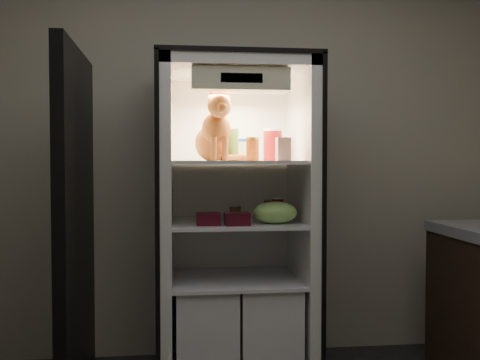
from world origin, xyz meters
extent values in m
plane|color=#B4AB96|center=(0.00, 1.80, 1.35)|extent=(3.60, 0.00, 3.60)
cube|color=white|center=(0.00, 1.67, 0.93)|extent=(0.85, 0.06, 1.85)
cube|color=white|center=(-0.40, 1.35, 0.93)|extent=(0.06, 0.70, 1.85)
cube|color=white|center=(0.40, 1.35, 0.93)|extent=(0.06, 0.70, 1.85)
cube|color=white|center=(0.00, 1.35, 1.82)|extent=(0.85, 0.70, 0.06)
cube|color=black|center=(-0.44, 1.35, 0.93)|extent=(0.02, 0.72, 1.87)
cube|color=black|center=(0.44, 1.35, 0.93)|extent=(0.02, 0.72, 1.87)
cube|color=black|center=(0.00, 1.35, 1.86)|extent=(0.90, 0.72, 0.02)
cube|color=white|center=(0.00, 1.32, 1.28)|extent=(0.73, 0.62, 0.02)
cube|color=white|center=(0.00, 1.32, 0.93)|extent=(0.73, 0.62, 0.02)
cube|color=white|center=(-0.18, 1.32, 0.35)|extent=(0.34, 0.58, 0.48)
cube|color=white|center=(0.18, 1.32, 0.35)|extent=(0.34, 0.58, 0.48)
cube|color=white|center=(0.00, 1.32, 0.60)|extent=(0.73, 0.62, 0.02)
cube|color=beige|center=(0.00, 1.11, 1.72)|extent=(0.52, 0.18, 0.12)
cube|color=black|center=(0.00, 1.02, 1.72)|extent=(0.22, 0.01, 0.05)
cube|color=black|center=(-0.85, 1.04, 0.93)|extent=(0.08, 0.87, 1.85)
cube|color=white|center=(-0.85, 0.98, 0.55)|extent=(0.07, 0.64, 0.12)
cube|color=white|center=(-0.85, 0.98, 1.05)|extent=(0.07, 0.64, 0.12)
ellipsoid|color=#BE4E18|center=(-0.13, 1.35, 1.39)|extent=(0.24, 0.28, 0.21)
ellipsoid|color=#BE4E18|center=(-0.12, 1.25, 1.47)|extent=(0.19, 0.18, 0.18)
sphere|color=#D66129|center=(-0.10, 1.18, 1.59)|extent=(0.15, 0.15, 0.13)
sphere|color=#D66129|center=(-0.09, 1.13, 1.58)|extent=(0.07, 0.07, 0.06)
cone|color=#D66129|center=(-0.15, 1.19, 1.66)|extent=(0.06, 0.06, 0.06)
cone|color=#D66129|center=(-0.07, 1.20, 1.66)|extent=(0.06, 0.06, 0.06)
cylinder|color=#BE4E18|center=(-0.14, 1.18, 1.36)|extent=(0.03, 0.03, 0.13)
cylinder|color=#BE4E18|center=(-0.07, 1.19, 1.36)|extent=(0.03, 0.03, 0.13)
cylinder|color=#BE4E18|center=(-0.01, 1.28, 1.31)|extent=(0.22, 0.17, 0.03)
cylinder|color=green|center=(-0.02, 1.32, 1.37)|extent=(0.07, 0.07, 0.17)
cylinder|color=green|center=(-0.02, 1.32, 1.47)|extent=(0.07, 0.07, 0.01)
cylinder|color=white|center=(0.07, 1.44, 1.35)|extent=(0.09, 0.09, 0.11)
cylinder|color=blue|center=(0.07, 1.44, 1.41)|extent=(0.09, 0.09, 0.02)
cylinder|color=maroon|center=(0.09, 1.26, 1.35)|extent=(0.07, 0.07, 0.12)
cylinder|color=gold|center=(0.09, 1.26, 1.42)|extent=(0.08, 0.08, 0.01)
cylinder|color=#A21715|center=(0.24, 1.44, 1.38)|extent=(0.11, 0.11, 0.18)
cylinder|color=white|center=(0.24, 1.44, 1.48)|extent=(0.12, 0.12, 0.02)
cube|color=white|center=(0.24, 1.13, 1.35)|extent=(0.07, 0.07, 0.13)
cylinder|color=black|center=(0.21, 1.43, 1.00)|extent=(0.06, 0.06, 0.11)
cylinder|color=#B2B2B2|center=(0.21, 1.43, 1.05)|extent=(0.06, 0.06, 0.00)
cylinder|color=black|center=(0.25, 1.32, 1.00)|extent=(0.07, 0.07, 0.13)
cylinder|color=#B2B2B2|center=(0.25, 1.32, 1.07)|extent=(0.07, 0.07, 0.00)
cylinder|color=black|center=(0.22, 1.26, 0.99)|extent=(0.06, 0.06, 0.11)
cylinder|color=#B2B2B2|center=(0.22, 1.26, 1.05)|extent=(0.06, 0.06, 0.00)
cylinder|color=#563A18|center=(0.00, 1.33, 0.98)|extent=(0.07, 0.07, 0.09)
cylinder|color=#B2B2B2|center=(0.00, 1.33, 1.03)|extent=(0.07, 0.07, 0.01)
ellipsoid|color=#7CB755|center=(0.20, 1.17, 1.00)|extent=(0.25, 0.18, 0.12)
cube|color=#4C0C16|center=(-0.17, 1.15, 0.97)|extent=(0.13, 0.13, 0.07)
cube|color=#4C0C16|center=(-0.01, 1.13, 0.97)|extent=(0.13, 0.13, 0.07)
camera|label=1|loc=(-0.33, -1.75, 1.29)|focal=40.00mm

